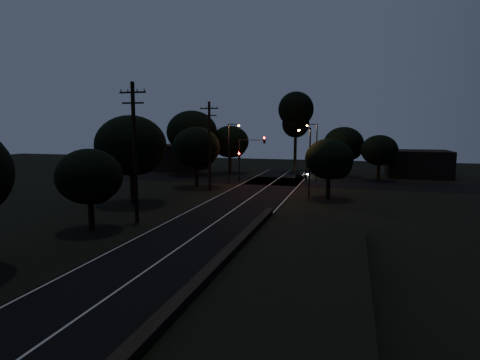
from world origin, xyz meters
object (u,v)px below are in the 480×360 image
Objects in this scene: signal_mast at (251,151)px; signal_right at (307,163)px; utility_pole_mid at (135,151)px; streetlight_a at (230,149)px; car at (301,175)px; utility_pole_far at (210,145)px; tall_pine at (296,114)px; signal_left at (239,162)px; streetlight_b at (315,148)px; streetlight_c at (308,157)px.

signal_right is at bearing -0.03° from signal_mast.
streetlight_a is (0.69, 23.00, -1.10)m from utility_pole_mid.
signal_right is 0.51× the size of streetlight_a.
utility_pole_mid is at bearing 80.04° from car.
car is (9.20, 14.00, -4.96)m from utility_pole_far.
tall_pine reaches higher than signal_left.
signal_left is at bearing 44.20° from car.
utility_pole_mid is 1.38× the size of streetlight_b.
streetlight_a is at bearing -168.66° from signal_right.
signal_right is at bearing 67.01° from utility_pole_mid.
signal_left is at bearing -179.87° from signal_mast.
streetlight_c is at bearing -35.69° from streetlight_a.
streetlight_c reaches higher than signal_left.
streetlight_b is 5.03m from car.
car is at bearing 103.11° from signal_right.
signal_mast is at bearing 51.07° from car.
streetlight_b is (0.71, 4.01, 1.80)m from signal_right.
streetlight_b is at bearing 68.70° from utility_pole_mid.
tall_pine is at bearing 69.64° from streetlight_a.
streetlight_b is at bearing -68.62° from tall_pine.
car is (-2.63, 16.00, -3.83)m from streetlight_c.
signal_left is 10.12m from car.
signal_mast is at bearing -154.01° from streetlight_b.
utility_pole_mid is 25.19m from signal_left.
streetlight_c is (4.83, -25.00, -5.29)m from tall_pine.
utility_pole_far reaches higher than signal_mast.
signal_left is 9.20m from signal_right.
tall_pine is 26.01m from streetlight_c.
signal_right is at bearing 0.00° from signal_left.
tall_pine is 12.83m from streetlight_b.
signal_left is 1.33× the size of car.
tall_pine is at bearing 111.38° from streetlight_b.
streetlight_a reaches higher than car.
signal_mast is at bearing 82.96° from utility_pole_mid.
signal_left is at bearing -157.95° from streetlight_b.
streetlight_b is 2.60× the size of car.
streetlight_a is (-2.39, -1.99, 0.30)m from signal_mast.
car is at bearing 99.33° from streetlight_c.
utility_pole_far reaches higher than signal_right.
signal_left is at bearing 70.41° from streetlight_a.
signal_left is 0.66× the size of signal_mast.
utility_pole_far is 8.64m from signal_mast.
signal_right reaches higher than car.
tall_pine is at bearing -69.69° from car.
tall_pine is at bearing 75.38° from signal_mast.
streetlight_b reaches higher than signal_left.
utility_pole_mid is 25.22m from signal_mast.
streetlight_b is at bearing 80.00° from signal_right.
streetlight_c is at bearing 51.74° from utility_pole_mid.
utility_pole_far is at bearing -106.93° from tall_pine.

